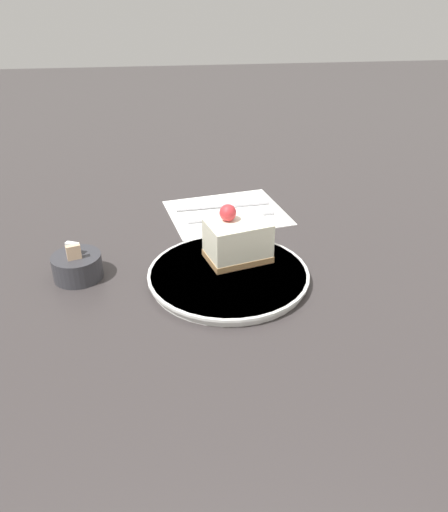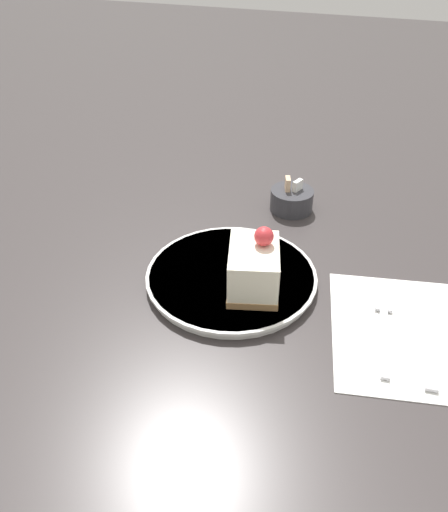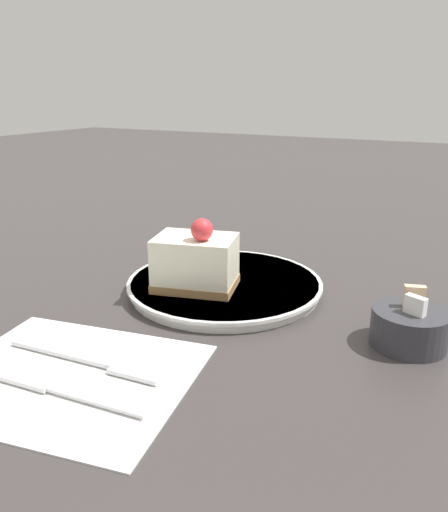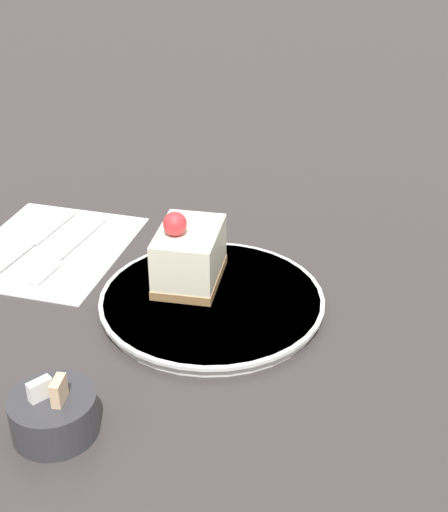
% 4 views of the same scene
% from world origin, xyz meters
% --- Properties ---
extents(ground_plane, '(4.00, 4.00, 0.00)m').
position_xyz_m(ground_plane, '(0.00, 0.00, 0.00)').
color(ground_plane, '#383333').
extents(plate, '(0.24, 0.24, 0.01)m').
position_xyz_m(plate, '(0.01, 0.03, 0.01)').
color(plate, silver).
rests_on(plate, ground_plane).
extents(cake_slice, '(0.09, 0.11, 0.09)m').
position_xyz_m(cake_slice, '(0.05, 0.01, 0.05)').
color(cake_slice, '#9E7547').
rests_on(cake_slice, plate).
extents(napkin, '(0.21, 0.24, 0.00)m').
position_xyz_m(napkin, '(0.25, -0.00, 0.00)').
color(napkin, white).
rests_on(napkin, ground_plane).
extents(fork, '(0.03, 0.17, 0.00)m').
position_xyz_m(fork, '(0.22, 0.01, 0.01)').
color(fork, silver).
rests_on(fork, napkin).
extents(knife, '(0.03, 0.18, 0.00)m').
position_xyz_m(knife, '(0.28, -0.01, 0.01)').
color(knife, silver).
rests_on(knife, napkin).
extents(sugar_bowl, '(0.07, 0.07, 0.06)m').
position_xyz_m(sugar_bowl, '(0.05, 0.25, 0.02)').
color(sugar_bowl, '#333338').
rests_on(sugar_bowl, ground_plane).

